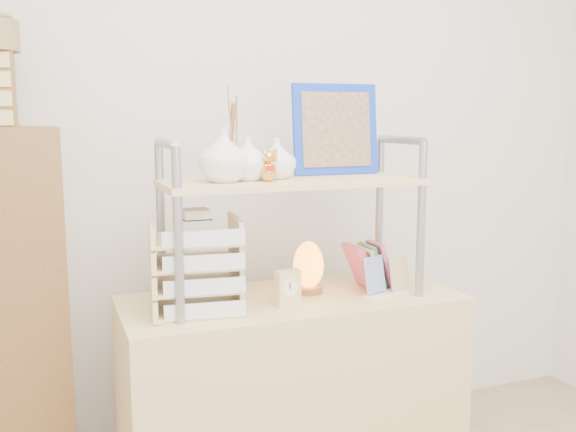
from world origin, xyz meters
name	(u,v)px	position (x,y,z in m)	size (l,w,h in m)	color
desk	(292,396)	(0.00, 1.20, 0.38)	(1.20, 0.50, 0.75)	tan
cabinet	(0,318)	(-0.97, 1.57, 0.68)	(0.45, 0.24, 1.35)	brown
hutch	(281,175)	(-0.04, 1.21, 1.19)	(0.90, 0.34, 0.75)	#8F959C
letter_tray	(197,271)	(-0.35, 1.16, 0.89)	(0.31, 0.29, 0.34)	#D1B47D
salt_lamp	(308,266)	(0.08, 1.24, 0.85)	(0.12, 0.12, 0.19)	brown
desk_clock	(288,288)	(-0.05, 1.11, 0.81)	(0.09, 0.05, 0.12)	tan
postcard_stand	(387,283)	(0.33, 1.11, 0.79)	(0.21, 0.11, 0.14)	white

